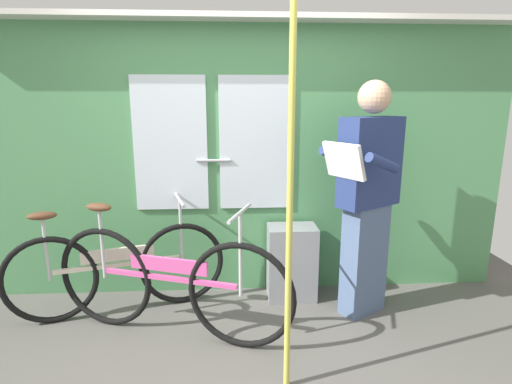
{
  "coord_description": "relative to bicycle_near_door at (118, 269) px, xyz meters",
  "views": [
    {
      "loc": [
        -0.04,
        -2.05,
        1.67
      ],
      "look_at": [
        0.13,
        0.88,
        0.99
      ],
      "focal_mm": 28.27,
      "sensor_mm": 36.0,
      "label": 1
    }
  ],
  "objects": [
    {
      "name": "bicycle_near_door",
      "position": [
        0.0,
        0.0,
        0.0
      ],
      "size": [
        1.63,
        0.59,
        0.9
      ],
      "rotation": [
        0.0,
        0.0,
        0.27
      ],
      "color": "black",
      "rests_on": "ground_plane"
    },
    {
      "name": "passenger_reading_newspaper",
      "position": [
        1.92,
        -0.1,
        0.59
      ],
      "size": [
        0.65,
        0.6,
        1.8
      ],
      "rotation": [
        0.0,
        0.0,
        3.67
      ],
      "color": "slate",
      "rests_on": "ground_plane"
    },
    {
      "name": "handrail_pole",
      "position": [
        1.21,
        -0.93,
        0.76
      ],
      "size": [
        0.04,
        0.04,
        2.26
      ],
      "primitive_type": "cylinder",
      "color": "#C6C14C",
      "rests_on": "ground_plane"
    },
    {
      "name": "train_door_wall",
      "position": [
        0.95,
        0.39,
        0.83
      ],
      "size": [
        4.64,
        0.28,
        2.3
      ],
      "color": "#4C8C56",
      "rests_on": "ground_plane"
    },
    {
      "name": "trash_bin_by_wall",
      "position": [
        1.4,
        0.17,
        -0.05
      ],
      "size": [
        0.41,
        0.28,
        0.64
      ],
      "primitive_type": "cube",
      "color": "gray",
      "rests_on": "ground_plane"
    },
    {
      "name": "bicycle_leaning_behind",
      "position": [
        0.45,
        -0.35,
        0.03
      ],
      "size": [
        1.73,
        0.7,
        0.97
      ],
      "rotation": [
        0.0,
        0.0,
        -0.33
      ],
      "color": "black",
      "rests_on": "ground_plane"
    }
  ]
}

